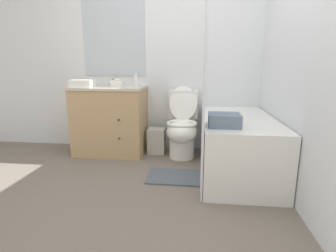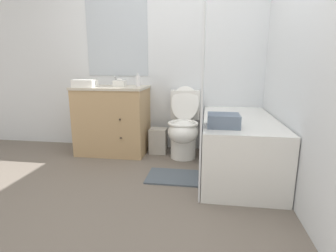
% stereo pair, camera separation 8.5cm
% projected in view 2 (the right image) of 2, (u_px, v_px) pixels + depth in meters
% --- Properties ---
extents(ground_plane, '(14.00, 14.00, 0.00)m').
position_uv_depth(ground_plane, '(144.00, 210.00, 2.01)').
color(ground_plane, '#6B6056').
extents(wall_back, '(8.00, 0.06, 2.50)m').
position_uv_depth(wall_back, '(172.00, 52.00, 3.29)').
color(wall_back, silver).
rests_on(wall_back, ground_plane).
extents(wall_right, '(0.05, 2.60, 2.50)m').
position_uv_depth(wall_right, '(289.00, 46.00, 2.33)').
color(wall_right, silver).
rests_on(wall_right, ground_plane).
extents(vanity_cabinet, '(0.86, 0.59, 0.84)m').
position_uv_depth(vanity_cabinet, '(113.00, 119.00, 3.29)').
color(vanity_cabinet, tan).
rests_on(vanity_cabinet, ground_plane).
extents(sink_faucet, '(0.14, 0.12, 0.12)m').
position_uv_depth(sink_faucet, '(117.00, 82.00, 3.39)').
color(sink_faucet, silver).
rests_on(sink_faucet, vanity_cabinet).
extents(toilet, '(0.36, 0.62, 0.84)m').
position_uv_depth(toilet, '(184.00, 127.00, 3.12)').
color(toilet, white).
rests_on(toilet, ground_plane).
extents(bathtub, '(0.70, 1.43, 0.57)m').
position_uv_depth(bathtub, '(238.00, 145.00, 2.68)').
color(bathtub, white).
rests_on(bathtub, ground_plane).
extents(shower_curtain, '(0.02, 0.41, 1.97)m').
position_uv_depth(shower_curtain, '(203.00, 78.00, 2.08)').
color(shower_curtain, white).
rests_on(shower_curtain, ground_plane).
extents(wastebasket, '(0.21, 0.18, 0.31)m').
position_uv_depth(wastebasket, '(158.00, 141.00, 3.30)').
color(wastebasket, '#B7B2A8').
rests_on(wastebasket, ground_plane).
extents(tissue_box, '(0.14, 0.12, 0.10)m').
position_uv_depth(tissue_box, '(120.00, 83.00, 3.18)').
color(tissue_box, white).
rests_on(tissue_box, vanity_cabinet).
extents(soap_dispenser, '(0.05, 0.05, 0.16)m').
position_uv_depth(soap_dispenser, '(138.00, 80.00, 3.19)').
color(soap_dispenser, silver).
rests_on(soap_dispenser, vanity_cabinet).
extents(hand_towel_folded, '(0.26, 0.17, 0.09)m').
position_uv_depth(hand_towel_folded, '(85.00, 83.00, 3.06)').
color(hand_towel_folded, white).
rests_on(hand_towel_folded, vanity_cabinet).
extents(bath_towel_folded, '(0.27, 0.24, 0.11)m').
position_uv_depth(bath_towel_folded, '(223.00, 120.00, 2.21)').
color(bath_towel_folded, slate).
rests_on(bath_towel_folded, bathtub).
extents(bath_mat, '(0.59, 0.38, 0.02)m').
position_uv_depth(bath_mat, '(177.00, 177.00, 2.59)').
color(bath_mat, '#4C5660').
rests_on(bath_mat, ground_plane).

